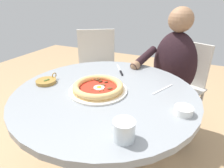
{
  "coord_description": "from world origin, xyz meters",
  "views": [
    {
      "loc": [
        -0.8,
        -0.41,
        1.18
      ],
      "look_at": [
        0.03,
        -0.03,
        0.75
      ],
      "focal_mm": 29.88,
      "sensor_mm": 36.0,
      "label": 1
    }
  ],
  "objects_px": {
    "cafe_chair_diner": "(179,82)",
    "cafe_chair_spare_near": "(97,64)",
    "fork_utensil": "(163,89)",
    "dining_table": "(106,111)",
    "diner_person": "(170,90)",
    "pizza_on_plate": "(98,88)",
    "steak_knife": "(120,71)",
    "olive_pan": "(46,81)",
    "water_glass": "(124,131)",
    "ramekin_capers": "(184,110)"
  },
  "relations": [
    {
      "from": "dining_table",
      "to": "pizza_on_plate",
      "type": "bearing_deg",
      "value": 129.83
    },
    {
      "from": "dining_table",
      "to": "diner_person",
      "type": "distance_m",
      "value": 0.69
    },
    {
      "from": "fork_utensil",
      "to": "cafe_chair_spare_near",
      "type": "xyz_separation_m",
      "value": [
        0.66,
        0.78,
        -0.19
      ]
    },
    {
      "from": "pizza_on_plate",
      "to": "ramekin_capers",
      "type": "distance_m",
      "value": 0.44
    },
    {
      "from": "dining_table",
      "to": "fork_utensil",
      "type": "height_order",
      "value": "fork_utensil"
    },
    {
      "from": "pizza_on_plate",
      "to": "olive_pan",
      "type": "relative_size",
      "value": 2.22
    },
    {
      "from": "fork_utensil",
      "to": "cafe_chair_spare_near",
      "type": "height_order",
      "value": "cafe_chair_spare_near"
    },
    {
      "from": "dining_table",
      "to": "cafe_chair_diner",
      "type": "height_order",
      "value": "cafe_chair_diner"
    },
    {
      "from": "olive_pan",
      "to": "cafe_chair_diner",
      "type": "height_order",
      "value": "cafe_chair_diner"
    },
    {
      "from": "olive_pan",
      "to": "cafe_chair_spare_near",
      "type": "relative_size",
      "value": 0.16
    },
    {
      "from": "steak_knife",
      "to": "ramekin_capers",
      "type": "xyz_separation_m",
      "value": [
        -0.34,
        -0.44,
        0.01
      ]
    },
    {
      "from": "fork_utensil",
      "to": "diner_person",
      "type": "xyz_separation_m",
      "value": [
        0.48,
        0.01,
        -0.23
      ]
    },
    {
      "from": "pizza_on_plate",
      "to": "cafe_chair_spare_near",
      "type": "height_order",
      "value": "cafe_chair_spare_near"
    },
    {
      "from": "diner_person",
      "to": "pizza_on_plate",
      "type": "bearing_deg",
      "value": 155.1
    },
    {
      "from": "ramekin_capers",
      "to": "cafe_chair_diner",
      "type": "xyz_separation_m",
      "value": [
        0.8,
        0.08,
        -0.22
      ]
    },
    {
      "from": "pizza_on_plate",
      "to": "fork_utensil",
      "type": "relative_size",
      "value": 1.85
    },
    {
      "from": "steak_knife",
      "to": "diner_person",
      "type": "bearing_deg",
      "value": -41.72
    },
    {
      "from": "dining_table",
      "to": "pizza_on_plate",
      "type": "xyz_separation_m",
      "value": [
        -0.02,
        0.03,
        0.16
      ]
    },
    {
      "from": "cafe_chair_diner",
      "to": "cafe_chair_spare_near",
      "type": "height_order",
      "value": "cafe_chair_spare_near"
    },
    {
      "from": "olive_pan",
      "to": "cafe_chair_diner",
      "type": "xyz_separation_m",
      "value": [
        0.81,
        -0.68,
        -0.21
      ]
    },
    {
      "from": "pizza_on_plate",
      "to": "fork_utensil",
      "type": "bearing_deg",
      "value": -61.96
    },
    {
      "from": "diner_person",
      "to": "water_glass",
      "type": "bearing_deg",
      "value": 177.49
    },
    {
      "from": "diner_person",
      "to": "cafe_chair_spare_near",
      "type": "height_order",
      "value": "diner_person"
    },
    {
      "from": "steak_knife",
      "to": "cafe_chair_spare_near",
      "type": "distance_m",
      "value": 0.73
    },
    {
      "from": "olive_pan",
      "to": "cafe_chair_spare_near",
      "type": "height_order",
      "value": "cafe_chair_spare_near"
    },
    {
      "from": "olive_pan",
      "to": "fork_utensil",
      "type": "distance_m",
      "value": 0.67
    },
    {
      "from": "fork_utensil",
      "to": "pizza_on_plate",
      "type": "bearing_deg",
      "value": 118.04
    },
    {
      "from": "dining_table",
      "to": "ramekin_capers",
      "type": "distance_m",
      "value": 0.44
    },
    {
      "from": "dining_table",
      "to": "diner_person",
      "type": "bearing_deg",
      "value": -23.53
    },
    {
      "from": "steak_knife",
      "to": "cafe_chair_spare_near",
      "type": "relative_size",
      "value": 0.21
    },
    {
      "from": "cafe_chair_diner",
      "to": "olive_pan",
      "type": "bearing_deg",
      "value": 139.88
    },
    {
      "from": "fork_utensil",
      "to": "cafe_chair_spare_near",
      "type": "bearing_deg",
      "value": 49.74
    },
    {
      "from": "pizza_on_plate",
      "to": "cafe_chair_spare_near",
      "type": "bearing_deg",
      "value": 29.65
    },
    {
      "from": "steak_knife",
      "to": "cafe_chair_spare_near",
      "type": "xyz_separation_m",
      "value": [
        0.52,
        0.47,
        -0.19
      ]
    },
    {
      "from": "water_glass",
      "to": "olive_pan",
      "type": "distance_m",
      "value": 0.64
    },
    {
      "from": "steak_knife",
      "to": "fork_utensil",
      "type": "xyz_separation_m",
      "value": [
        -0.14,
        -0.31,
        -0.0
      ]
    },
    {
      "from": "steak_knife",
      "to": "diner_person",
      "type": "relative_size",
      "value": 0.16
    },
    {
      "from": "olive_pan",
      "to": "diner_person",
      "type": "bearing_deg",
      "value": -42.37
    },
    {
      "from": "dining_table",
      "to": "pizza_on_plate",
      "type": "height_order",
      "value": "pizza_on_plate"
    },
    {
      "from": "pizza_on_plate",
      "to": "ramekin_capers",
      "type": "height_order",
      "value": "pizza_on_plate"
    },
    {
      "from": "pizza_on_plate",
      "to": "ramekin_capers",
      "type": "bearing_deg",
      "value": -94.12
    },
    {
      "from": "olive_pan",
      "to": "ramekin_capers",
      "type": "bearing_deg",
      "value": -89.5
    },
    {
      "from": "fork_utensil",
      "to": "diner_person",
      "type": "distance_m",
      "value": 0.53
    },
    {
      "from": "cafe_chair_diner",
      "to": "fork_utensil",
      "type": "bearing_deg",
      "value": 175.77
    },
    {
      "from": "steak_knife",
      "to": "olive_pan",
      "type": "relative_size",
      "value": 1.31
    },
    {
      "from": "cafe_chair_diner",
      "to": "dining_table",
      "type": "bearing_deg",
      "value": 156.32
    },
    {
      "from": "olive_pan",
      "to": "water_glass",
      "type": "bearing_deg",
      "value": -113.03
    },
    {
      "from": "olive_pan",
      "to": "cafe_chair_spare_near",
      "type": "distance_m",
      "value": 0.9
    },
    {
      "from": "dining_table",
      "to": "cafe_chair_diner",
      "type": "distance_m",
      "value": 0.82
    },
    {
      "from": "water_glass",
      "to": "fork_utensil",
      "type": "height_order",
      "value": "water_glass"
    }
  ]
}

